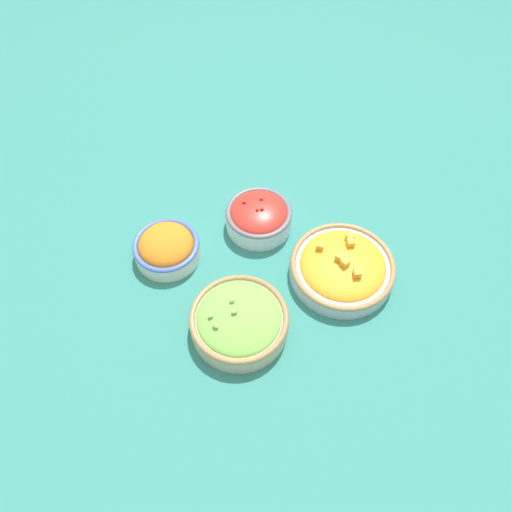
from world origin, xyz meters
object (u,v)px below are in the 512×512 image
Objects in this scene: bowl_squash at (342,267)px; bowl_cherry_tomatoes at (259,216)px; bowl_carrots at (167,247)px; bowl_lettuce at (239,320)px.

bowl_cherry_tomatoes is at bearing 115.20° from bowl_squash.
bowl_lettuce is at bearing -75.60° from bowl_carrots.
bowl_squash is 0.22m from bowl_cherry_tomatoes.
bowl_lettuce is at bearing -177.08° from bowl_squash.
bowl_squash is 1.54× the size of bowl_carrots.
bowl_squash is at bearing -64.80° from bowl_cherry_tomatoes.
bowl_lettuce is 0.23m from bowl_carrots.
bowl_lettuce is at bearing -126.29° from bowl_cherry_tomatoes.
bowl_squash is at bearing 2.92° from bowl_lettuce.
bowl_carrots is at bearing 104.40° from bowl_lettuce.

